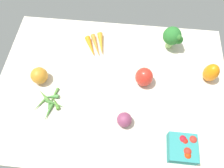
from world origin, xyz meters
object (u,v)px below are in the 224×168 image
at_px(red_onion_near_basket, 124,120).
at_px(carrot_bunch, 96,45).
at_px(heirloom_tomato_orange, 39,76).
at_px(broccoli_head, 173,37).
at_px(okra_pile, 50,102).
at_px(bell_pepper_red, 144,77).
at_px(bell_pepper_orange, 211,73).
at_px(berry_basket, 183,148).

bearing_deg(red_onion_near_basket, carrot_bunch, -65.94).
height_order(heirloom_tomato_orange, broccoli_head, broccoli_head).
relative_size(heirloom_tomato_orange, okra_pile, 0.48).
xyz_separation_m(bell_pepper_red, bell_pepper_orange, (-0.29, -0.05, 0.00)).
relative_size(berry_basket, broccoli_head, 0.89).
xyz_separation_m(carrot_bunch, red_onion_near_basket, (-0.17, 0.37, 0.02)).
distance_m(broccoli_head, okra_pile, 0.63).
bearing_deg(heirloom_tomato_orange, red_onion_near_basket, 157.33).
height_order(berry_basket, bell_pepper_orange, bell_pepper_orange).
height_order(bell_pepper_red, heirloom_tomato_orange, bell_pepper_red).
bearing_deg(carrot_bunch, heirloom_tomato_orange, 43.43).
relative_size(berry_basket, heirloom_tomato_orange, 1.43).
bearing_deg(okra_pile, red_onion_near_basket, 170.20).
height_order(berry_basket, bell_pepper_red, bell_pepper_red).
bearing_deg(red_onion_near_basket, bell_pepper_red, -109.46).
distance_m(carrot_bunch, red_onion_near_basket, 0.41).
bearing_deg(broccoli_head, bell_pepper_orange, 135.42).
relative_size(bell_pepper_orange, red_onion_near_basket, 1.61).
relative_size(broccoli_head, okra_pile, 0.77).
bearing_deg(heirloom_tomato_orange, bell_pepper_orange, -173.50).
distance_m(carrot_bunch, heirloom_tomato_orange, 0.31).
bearing_deg(carrot_bunch, berry_basket, 130.70).
height_order(heirloom_tomato_orange, okra_pile, heirloom_tomato_orange).
xyz_separation_m(berry_basket, red_onion_near_basket, (0.23, -0.09, 0.00)).
bearing_deg(bell_pepper_orange, heirloom_tomato_orange, 6.50).
xyz_separation_m(bell_pepper_orange, heirloom_tomato_orange, (0.75, 0.09, -0.01)).
relative_size(bell_pepper_orange, broccoli_head, 0.81).
height_order(bell_pepper_orange, broccoli_head, broccoli_head).
xyz_separation_m(berry_basket, bell_pepper_orange, (-0.13, -0.34, 0.02)).
bearing_deg(broccoli_head, carrot_bunch, 6.24).
bearing_deg(heirloom_tomato_orange, broccoli_head, -156.79).
height_order(carrot_bunch, bell_pepper_orange, bell_pepper_orange).
bearing_deg(carrot_bunch, bell_pepper_red, 143.73).
relative_size(bell_pepper_red, okra_pile, 0.57).
height_order(carrot_bunch, heirloom_tomato_orange, heirloom_tomato_orange).
bearing_deg(bell_pepper_red, bell_pepper_orange, -170.47).
distance_m(broccoli_head, red_onion_near_basket, 0.46).
distance_m(carrot_bunch, okra_pile, 0.35).
bearing_deg(red_onion_near_basket, okra_pile, -9.80).
xyz_separation_m(heirloom_tomato_orange, okra_pile, (-0.07, 0.11, -0.03)).
relative_size(berry_basket, okra_pile, 0.68).
xyz_separation_m(bell_pepper_orange, okra_pile, (0.68, 0.19, -0.04)).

